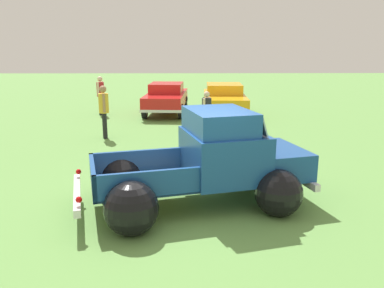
{
  "coord_description": "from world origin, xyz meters",
  "views": [
    {
      "loc": [
        -0.11,
        -7.57,
        3.14
      ],
      "look_at": [
        0.0,
        0.73,
        1.09
      ],
      "focal_mm": 37.17,
      "sensor_mm": 36.0,
      "label": 1
    }
  ],
  "objects_px": {
    "vintage_pickup_truck": "(211,167)",
    "show_car_1": "(224,98)",
    "spectator_0": "(207,111)",
    "spectator_1": "(104,108)",
    "spectator_2": "(101,93)",
    "show_car_0": "(166,97)"
  },
  "relations": [
    {
      "from": "show_car_0",
      "to": "show_car_1",
      "type": "xyz_separation_m",
      "value": [
        2.71,
        -0.43,
        0.0
      ]
    },
    {
      "from": "show_car_0",
      "to": "spectator_2",
      "type": "height_order",
      "value": "spectator_2"
    },
    {
      "from": "spectator_0",
      "to": "show_car_1",
      "type": "bearing_deg",
      "value": -75.84
    },
    {
      "from": "spectator_2",
      "to": "vintage_pickup_truck",
      "type": "bearing_deg",
      "value": -53.26
    },
    {
      "from": "show_car_1",
      "to": "spectator_2",
      "type": "height_order",
      "value": "spectator_2"
    },
    {
      "from": "spectator_0",
      "to": "spectator_2",
      "type": "distance_m",
      "value": 6.46
    },
    {
      "from": "vintage_pickup_truck",
      "to": "spectator_2",
      "type": "distance_m",
      "value": 11.67
    },
    {
      "from": "spectator_0",
      "to": "spectator_1",
      "type": "distance_m",
      "value": 3.59
    },
    {
      "from": "vintage_pickup_truck",
      "to": "spectator_0",
      "type": "distance_m",
      "value": 6.34
    },
    {
      "from": "spectator_1",
      "to": "spectator_2",
      "type": "xyz_separation_m",
      "value": [
        -1.13,
        4.83,
        -0.03
      ]
    },
    {
      "from": "vintage_pickup_truck",
      "to": "show_car_1",
      "type": "xyz_separation_m",
      "value": [
        1.25,
        10.71,
        0.03
      ]
    },
    {
      "from": "vintage_pickup_truck",
      "to": "spectator_2",
      "type": "bearing_deg",
      "value": 97.6
    },
    {
      "from": "show_car_1",
      "to": "spectator_2",
      "type": "distance_m",
      "value": 5.73
    },
    {
      "from": "vintage_pickup_truck",
      "to": "spectator_1",
      "type": "xyz_separation_m",
      "value": [
        -3.35,
        5.95,
        0.3
      ]
    },
    {
      "from": "vintage_pickup_truck",
      "to": "show_car_0",
      "type": "xyz_separation_m",
      "value": [
        -1.46,
        11.14,
        0.02
      ]
    },
    {
      "from": "spectator_0",
      "to": "spectator_1",
      "type": "xyz_separation_m",
      "value": [
        -3.57,
        -0.39,
        0.16
      ]
    },
    {
      "from": "show_car_0",
      "to": "spectator_0",
      "type": "height_order",
      "value": "spectator_0"
    },
    {
      "from": "spectator_0",
      "to": "spectator_1",
      "type": "relative_size",
      "value": 0.87
    },
    {
      "from": "show_car_1",
      "to": "spectator_2",
      "type": "xyz_separation_m",
      "value": [
        -5.73,
        0.06,
        0.24
      ]
    },
    {
      "from": "show_car_1",
      "to": "show_car_0",
      "type": "bearing_deg",
      "value": -97.22
    },
    {
      "from": "show_car_0",
      "to": "spectator_1",
      "type": "relative_size",
      "value": 2.43
    },
    {
      "from": "vintage_pickup_truck",
      "to": "show_car_1",
      "type": "height_order",
      "value": "vintage_pickup_truck"
    }
  ]
}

